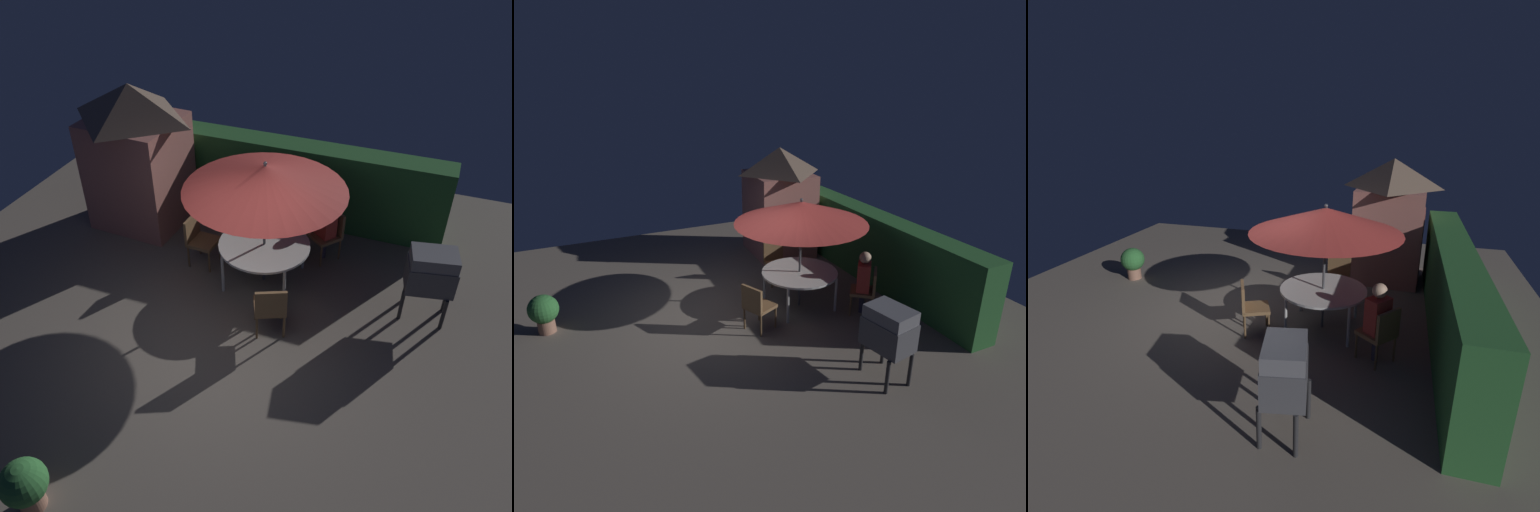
% 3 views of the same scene
% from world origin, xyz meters
% --- Properties ---
extents(ground_plane, '(11.00, 11.00, 0.00)m').
position_xyz_m(ground_plane, '(0.00, 0.00, 0.00)').
color(ground_plane, '#6B6056').
extents(hedge_backdrop, '(5.83, 0.56, 1.55)m').
position_xyz_m(hedge_backdrop, '(0.00, 3.50, 0.77)').
color(hedge_backdrop, '#28602D').
rests_on(hedge_backdrop, ground).
extents(garden_shed, '(1.75, 1.60, 2.69)m').
position_xyz_m(garden_shed, '(-2.62, 2.38, 1.37)').
color(garden_shed, '#B26B60').
rests_on(garden_shed, ground).
extents(patio_table, '(1.49, 1.49, 0.74)m').
position_xyz_m(patio_table, '(0.20, 1.43, 0.69)').
color(patio_table, white).
rests_on(patio_table, ground).
extents(patio_umbrella, '(2.52, 2.52, 2.21)m').
position_xyz_m(patio_umbrella, '(0.20, 1.43, 1.94)').
color(patio_umbrella, '#4C4C51').
rests_on(patio_umbrella, ground).
extents(bbq_grill, '(0.78, 0.62, 1.20)m').
position_xyz_m(bbq_grill, '(2.79, 1.49, 0.85)').
color(bbq_grill, '#47474C').
rests_on(bbq_grill, ground).
extents(chair_near_shed, '(0.65, 0.65, 0.90)m').
position_xyz_m(chair_near_shed, '(1.02, 2.46, 0.52)').
color(chair_near_shed, olive).
rests_on(chair_near_shed, ground).
extents(chair_far_side, '(0.49, 0.48, 0.90)m').
position_xyz_m(chair_far_side, '(-1.02, 1.49, 0.52)').
color(chair_far_side, olive).
rests_on(chair_far_side, ground).
extents(chair_toward_hedge, '(0.61, 0.61, 0.90)m').
position_xyz_m(chair_toward_hedge, '(0.71, 0.29, 0.52)').
color(chair_toward_hedge, olive).
rests_on(chair_toward_hedge, ground).
extents(potted_plant_by_shed, '(0.52, 0.52, 0.72)m').
position_xyz_m(potted_plant_by_shed, '(-0.85, -3.16, 0.42)').
color(potted_plant_by_shed, '#936651').
rests_on(potted_plant_by_shed, ground).
extents(person_in_red, '(0.42, 0.40, 1.26)m').
position_xyz_m(person_in_red, '(0.97, 2.39, 0.78)').
color(person_in_red, '#CC3D33').
rests_on(person_in_red, ground).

